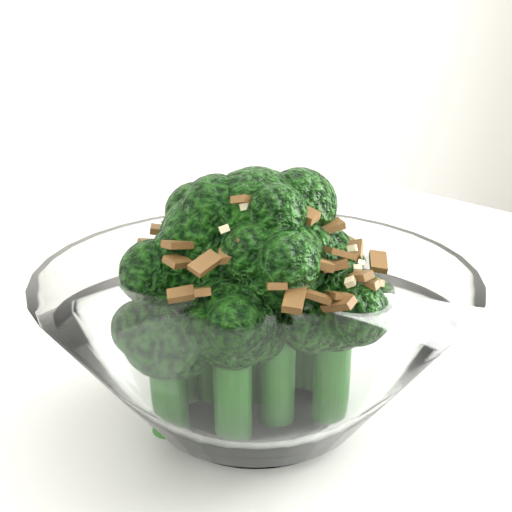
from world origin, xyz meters
name	(u,v)px	position (x,y,z in m)	size (l,w,h in m)	color
broccoli_dish	(256,326)	(0.11, 0.19, 0.81)	(0.25, 0.25, 0.16)	white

